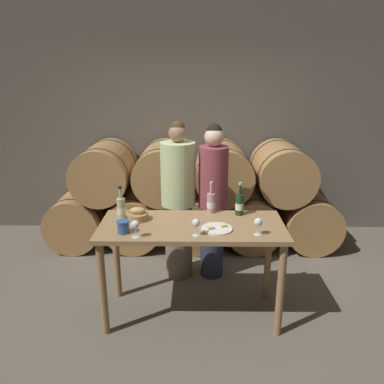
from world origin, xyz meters
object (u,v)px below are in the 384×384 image
(blue_crock, at_px, (123,226))
(wine_glass_left, at_px, (196,223))
(person_left, at_px, (178,201))
(bread_basket, at_px, (138,215))
(person_right, at_px, (213,201))
(wine_bottle_red, at_px, (240,204))
(wine_bottle_white, at_px, (121,208))
(wine_glass_far_left, at_px, (135,225))
(tasting_table, at_px, (192,238))
(wine_bottle_rose, at_px, (211,202))
(wine_glass_center, at_px, (258,223))
(cheese_plate, at_px, (217,229))

(blue_crock, height_order, wine_glass_left, wine_glass_left)
(person_left, height_order, bread_basket, person_left)
(person_right, xyz_separation_m, blue_crock, (-0.77, -0.89, 0.10))
(person_right, bearing_deg, bread_basket, -138.60)
(wine_bottle_red, distance_m, wine_bottle_white, 1.07)
(person_right, xyz_separation_m, wine_glass_far_left, (-0.66, -0.98, 0.14))
(tasting_table, height_order, wine_glass_far_left, wine_glass_far_left)
(tasting_table, height_order, wine_bottle_white, wine_bottle_white)
(tasting_table, relative_size, wine_bottle_red, 5.17)
(bread_basket, bearing_deg, wine_glass_left, -32.16)
(person_left, xyz_separation_m, blue_crock, (-0.41, -0.89, 0.10))
(person_right, height_order, wine_glass_far_left, person_right)
(tasting_table, distance_m, wine_glass_left, 0.33)
(wine_bottle_red, bearing_deg, bread_basket, -171.43)
(bread_basket, distance_m, wine_glass_left, 0.61)
(bread_basket, bearing_deg, tasting_table, -11.56)
(blue_crock, xyz_separation_m, wine_glass_left, (0.59, -0.05, 0.05))
(wine_bottle_white, xyz_separation_m, wine_bottle_rose, (0.80, 0.18, -0.01))
(wine_bottle_red, relative_size, blue_crock, 2.90)
(wine_glass_center, bearing_deg, bread_basket, 163.29)
(wine_bottle_red, bearing_deg, tasting_table, -151.45)
(blue_crock, distance_m, cheese_plate, 0.77)
(person_left, distance_m, wine_glass_left, 0.97)
(blue_crock, bearing_deg, wine_bottle_white, 103.39)
(bread_basket, height_order, wine_glass_center, wine_glass_center)
(person_right, height_order, wine_glass_left, person_right)
(person_left, distance_m, wine_bottle_white, 0.78)
(tasting_table, height_order, wine_glass_left, wine_glass_left)
(cheese_plate, xyz_separation_m, wine_glass_far_left, (-0.65, -0.16, 0.10))
(blue_crock, relative_size, wine_glass_center, 0.74)
(wine_bottle_white, distance_m, bread_basket, 0.16)
(bread_basket, xyz_separation_m, wine_glass_far_left, (0.04, -0.37, 0.06))
(wine_bottle_white, xyz_separation_m, wine_glass_far_left, (0.18, -0.38, 0.00))
(blue_crock, bearing_deg, person_left, 65.42)
(wine_glass_far_left, relative_size, wine_glass_left, 1.00)
(wine_bottle_red, relative_size, wine_glass_far_left, 2.14)
(wine_glass_far_left, xyz_separation_m, wine_glass_center, (0.98, 0.06, 0.00))
(person_left, xyz_separation_m, wine_bottle_rose, (0.32, -0.42, 0.14))
(person_right, relative_size, wine_glass_center, 11.56)
(tasting_table, relative_size, wine_glass_left, 11.05)
(person_right, height_order, wine_bottle_rose, person_right)
(wine_bottle_red, bearing_deg, wine_glass_center, -77.15)
(bread_basket, relative_size, wine_glass_far_left, 1.25)
(person_right, height_order, wine_bottle_white, person_right)
(tasting_table, relative_size, person_left, 0.94)
(person_right, distance_m, cheese_plate, 0.82)
(person_left, xyz_separation_m, wine_bottle_red, (0.58, -0.47, 0.15))
(person_left, bearing_deg, cheese_plate, -66.16)
(tasting_table, height_order, wine_bottle_rose, wine_bottle_rose)
(blue_crock, xyz_separation_m, wine_glass_center, (1.09, -0.03, 0.05))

